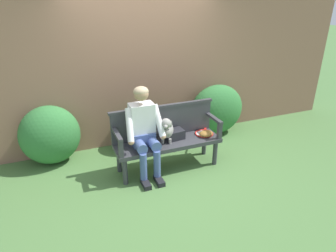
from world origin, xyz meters
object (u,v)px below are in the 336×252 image
object	(u,v)px
baseball_glove	(206,134)
sports_bag	(174,134)
garden_bench	(168,145)
person_seated	(144,129)
tennis_racket	(204,133)
dog_on_bench	(167,129)

from	to	relation	value
baseball_glove	sports_bag	bearing A→B (deg)	164.25
baseball_glove	garden_bench	bearing A→B (deg)	171.79
garden_bench	sports_bag	size ratio (longest dim) A/B	5.68
person_seated	baseball_glove	world-z (taller)	person_seated
baseball_glove	sports_bag	size ratio (longest dim) A/B	0.79
garden_bench	tennis_racket	xyz separation A→B (m)	(0.63, 0.04, 0.07)
garden_bench	dog_on_bench	size ratio (longest dim) A/B	3.86
tennis_racket	sports_bag	size ratio (longest dim) A/B	1.97
garden_bench	sports_bag	distance (m)	0.19
tennis_racket	sports_bag	world-z (taller)	sports_bag
dog_on_bench	baseball_glove	xyz separation A→B (m)	(0.63, -0.05, -0.16)
garden_bench	person_seated	distance (m)	0.50
garden_bench	sports_bag	bearing A→B (deg)	23.34
dog_on_bench	tennis_racket	distance (m)	0.69
garden_bench	baseball_glove	bearing A→B (deg)	-5.68
tennis_racket	baseball_glove	size ratio (longest dim) A/B	2.51
person_seated	sports_bag	distance (m)	0.54
garden_bench	dog_on_bench	xyz separation A→B (m)	(-0.02, -0.01, 0.27)
person_seated	sports_bag	xyz separation A→B (m)	(0.49, 0.06, -0.20)
tennis_racket	baseball_glove	distance (m)	0.11
sports_bag	baseball_glove	bearing A→B (deg)	-13.21
person_seated	tennis_racket	world-z (taller)	person_seated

